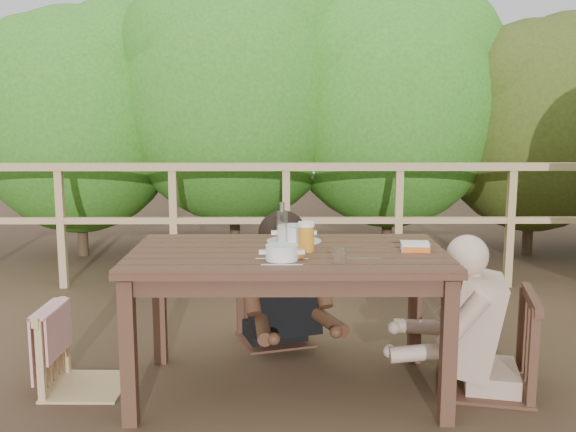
{
  "coord_description": "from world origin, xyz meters",
  "views": [
    {
      "loc": [
        -0.02,
        -3.23,
        1.43
      ],
      "look_at": [
        0.0,
        0.05,
        0.9
      ],
      "focal_mm": 41.36,
      "sensor_mm": 36.0,
      "label": 1
    }
  ],
  "objects_px": {
    "table": "(288,322)",
    "chair_right": "(489,297)",
    "butter_tub": "(415,248)",
    "chair_left": "(84,312)",
    "soup_far": "(294,235)",
    "bottle": "(282,225)",
    "beer_glass": "(306,238)",
    "woman": "(275,240)",
    "bread_roll": "(291,253)",
    "diner_right": "(496,264)",
    "chair_far": "(275,275)",
    "tumbler": "(339,257)",
    "soup_near": "(282,254)"
  },
  "relations": [
    {
      "from": "table",
      "to": "chair_right",
      "type": "height_order",
      "value": "chair_right"
    },
    {
      "from": "butter_tub",
      "to": "chair_left",
      "type": "bearing_deg",
      "value": -176.47
    },
    {
      "from": "soup_far",
      "to": "bottle",
      "type": "height_order",
      "value": "bottle"
    },
    {
      "from": "beer_glass",
      "to": "butter_tub",
      "type": "xyz_separation_m",
      "value": [
        0.54,
        -0.01,
        -0.05
      ]
    },
    {
      "from": "table",
      "to": "woman",
      "type": "xyz_separation_m",
      "value": [
        -0.08,
        0.76,
        0.28
      ]
    },
    {
      "from": "chair_right",
      "to": "bread_roll",
      "type": "relative_size",
      "value": 6.86
    },
    {
      "from": "woman",
      "to": "diner_right",
      "type": "bearing_deg",
      "value": 129.46
    },
    {
      "from": "woman",
      "to": "diner_right",
      "type": "height_order",
      "value": "diner_right"
    },
    {
      "from": "chair_far",
      "to": "tumbler",
      "type": "height_order",
      "value": "chair_far"
    },
    {
      "from": "woman",
      "to": "bottle",
      "type": "height_order",
      "value": "woman"
    },
    {
      "from": "tumbler",
      "to": "soup_near",
      "type": "bearing_deg",
      "value": 166.98
    },
    {
      "from": "chair_left",
      "to": "bottle",
      "type": "relative_size",
      "value": 3.45
    },
    {
      "from": "chair_far",
      "to": "soup_far",
      "type": "height_order",
      "value": "chair_far"
    },
    {
      "from": "woman",
      "to": "bottle",
      "type": "distance_m",
      "value": 0.66
    },
    {
      "from": "woman",
      "to": "butter_tub",
      "type": "height_order",
      "value": "woman"
    },
    {
      "from": "chair_left",
      "to": "chair_far",
      "type": "relative_size",
      "value": 0.97
    },
    {
      "from": "woman",
      "to": "soup_near",
      "type": "relative_size",
      "value": 5.01
    },
    {
      "from": "table",
      "to": "soup_near",
      "type": "distance_m",
      "value": 0.46
    },
    {
      "from": "diner_right",
      "to": "bottle",
      "type": "distance_m",
      "value": 1.1
    },
    {
      "from": "beer_glass",
      "to": "tumbler",
      "type": "xyz_separation_m",
      "value": [
        0.14,
        -0.26,
        -0.04
      ]
    },
    {
      "from": "beer_glass",
      "to": "bread_roll",
      "type": "bearing_deg",
      "value": -114.71
    },
    {
      "from": "woman",
      "to": "bread_roll",
      "type": "relative_size",
      "value": 9.08
    },
    {
      "from": "chair_far",
      "to": "bottle",
      "type": "xyz_separation_m",
      "value": [
        0.05,
        -0.61,
        0.42
      ]
    },
    {
      "from": "soup_near",
      "to": "butter_tub",
      "type": "xyz_separation_m",
      "value": [
        0.66,
        0.19,
        -0.01
      ]
    },
    {
      "from": "chair_left",
      "to": "bread_roll",
      "type": "bearing_deg",
      "value": -100.78
    },
    {
      "from": "table",
      "to": "soup_far",
      "type": "height_order",
      "value": "soup_far"
    },
    {
      "from": "bread_roll",
      "to": "tumbler",
      "type": "distance_m",
      "value": 0.24
    },
    {
      "from": "bread_roll",
      "to": "beer_glass",
      "type": "xyz_separation_m",
      "value": [
        0.08,
        0.16,
        0.04
      ]
    },
    {
      "from": "soup_near",
      "to": "bread_roll",
      "type": "distance_m",
      "value": 0.06
    },
    {
      "from": "soup_near",
      "to": "beer_glass",
      "type": "xyz_separation_m",
      "value": [
        0.12,
        0.2,
        0.04
      ]
    },
    {
      "from": "chair_left",
      "to": "woman",
      "type": "bearing_deg",
      "value": -52.16
    },
    {
      "from": "chair_far",
      "to": "bottle",
      "type": "height_order",
      "value": "bottle"
    },
    {
      "from": "chair_left",
      "to": "table",
      "type": "bearing_deg",
      "value": -91.01
    },
    {
      "from": "bread_roll",
      "to": "butter_tub",
      "type": "xyz_separation_m",
      "value": [
        0.61,
        0.16,
        -0.01
      ]
    },
    {
      "from": "chair_right",
      "to": "soup_near",
      "type": "height_order",
      "value": "chair_right"
    },
    {
      "from": "woman",
      "to": "soup_far",
      "type": "distance_m",
      "value": 0.55
    },
    {
      "from": "bottle",
      "to": "table",
      "type": "bearing_deg",
      "value": -76.8
    },
    {
      "from": "table",
      "to": "soup_near",
      "type": "height_order",
      "value": "soup_near"
    },
    {
      "from": "table",
      "to": "chair_left",
      "type": "bearing_deg",
      "value": 178.01
    },
    {
      "from": "soup_far",
      "to": "beer_glass",
      "type": "relative_size",
      "value": 1.83
    },
    {
      "from": "table",
      "to": "butter_tub",
      "type": "xyz_separation_m",
      "value": [
        0.63,
        -0.03,
        0.39
      ]
    },
    {
      "from": "soup_near",
      "to": "tumbler",
      "type": "relative_size",
      "value": 3.11
    },
    {
      "from": "bread_roll",
      "to": "tumbler",
      "type": "relative_size",
      "value": 1.71
    },
    {
      "from": "chair_far",
      "to": "butter_tub",
      "type": "xyz_separation_m",
      "value": [
        0.7,
        -0.77,
        0.33
      ]
    },
    {
      "from": "soup_near",
      "to": "tumbler",
      "type": "bearing_deg",
      "value": -13.02
    },
    {
      "from": "table",
      "to": "diner_right",
      "type": "bearing_deg",
      "value": 1.22
    },
    {
      "from": "chair_right",
      "to": "woman",
      "type": "height_order",
      "value": "woman"
    },
    {
      "from": "beer_glass",
      "to": "butter_tub",
      "type": "bearing_deg",
      "value": -0.67
    },
    {
      "from": "woman",
      "to": "soup_near",
      "type": "height_order",
      "value": "woman"
    },
    {
      "from": "diner_right",
      "to": "soup_far",
      "type": "height_order",
      "value": "diner_right"
    }
  ]
}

